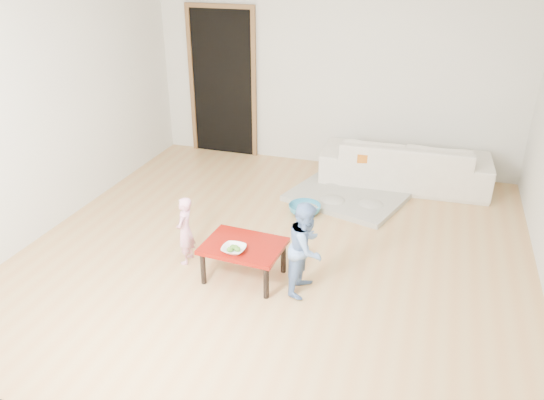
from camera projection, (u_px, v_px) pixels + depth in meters
The scene contains 13 objects.
floor at pixel (278, 249), 5.45m from camera, with size 5.00×5.00×0.01m, color tan.
back_wall at pixel (334, 72), 7.03m from camera, with size 5.00×0.02×2.60m, color beige.
left_wall at pixel (52, 105), 5.58m from camera, with size 0.02×5.00×2.60m, color beige.
doorway at pixel (223, 84), 7.57m from camera, with size 1.02×0.08×2.11m, color brown, non-canonical shape.
sofa at pixel (405, 162), 6.78m from camera, with size 2.09×0.82×0.61m, color silver.
cushion at pixel (372, 154), 6.62m from camera, with size 0.40×0.35×0.11m, color #CD6716.
red_table at pixel (244, 261), 4.91m from camera, with size 0.72×0.54×0.36m, color maroon, non-canonical shape.
bowl at pixel (234, 249), 4.70m from camera, with size 0.21×0.21×0.05m, color white.
broccoli at pixel (234, 249), 4.70m from camera, with size 0.12×0.12×0.06m, color #2D5919, non-canonical shape.
child_pink at pixel (185, 231), 5.09m from camera, with size 0.25×0.17×0.69m, color pink.
child_blue at pixel (306, 248), 4.63m from camera, with size 0.42×0.33×0.87m, color #5682C9.
basin at pixel (305, 209), 6.13m from camera, with size 0.37×0.37×0.12m, color teal.
blanket at pixel (348, 196), 6.52m from camera, with size 1.29×1.08×0.06m, color #ACAA97, non-canonical shape.
Camera 1 is at (1.38, -4.48, 2.83)m, focal length 35.00 mm.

